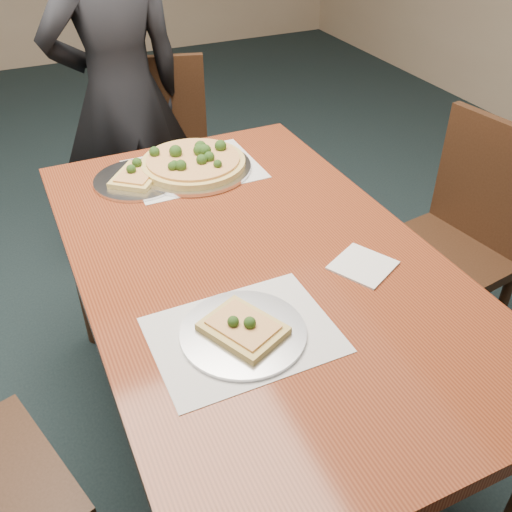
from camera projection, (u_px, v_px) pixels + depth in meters
name	position (u px, v px, depth m)	size (l,w,h in m)	color
ground	(159.00, 378.00, 2.14)	(8.00, 8.00, 0.00)	black
dining_table	(256.00, 283.00, 1.55)	(0.90, 1.50, 0.75)	#612513
chair_far	(162.00, 155.00, 2.51)	(0.52, 0.52, 0.91)	black
chair_right	(458.00, 236.00, 1.99)	(0.47, 0.47, 0.91)	black
diner	(121.00, 97.00, 2.33)	(0.57, 0.38, 1.58)	black
placemat_main	(194.00, 169.00, 1.89)	(0.42, 0.32, 0.00)	white
placemat_near	(243.00, 335.00, 1.26)	(0.40, 0.30, 0.00)	white
pizza_pan	(193.00, 163.00, 1.88)	(0.38, 0.38, 0.07)	silver
slice_plate_near	(243.00, 331.00, 1.25)	(0.28, 0.28, 0.05)	silver
slice_plate_far	(137.00, 177.00, 1.82)	(0.28, 0.28, 0.06)	silver
napkin	(363.00, 265.00, 1.46)	(0.14, 0.14, 0.01)	white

